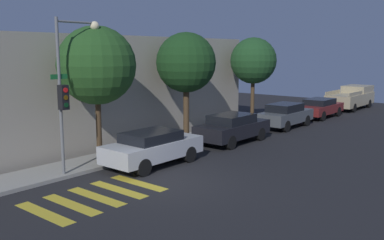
{
  "coord_description": "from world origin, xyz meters",
  "views": [
    {
      "loc": [
        -10.85,
        -10.17,
        4.71
      ],
      "look_at": [
        3.91,
        2.1,
        1.6
      ],
      "focal_mm": 40.0,
      "sensor_mm": 36.0,
      "label": 1
    }
  ],
  "objects_px": {
    "sedan_middle": "(233,128)",
    "tree_far_end": "(253,61)",
    "traffic_light_pole": "(69,79)",
    "sedan_tail_of_row": "(320,107)",
    "tree_midblock": "(186,63)",
    "sedan_near_corner": "(153,147)",
    "sedan_far_end": "(285,115)",
    "pickup_truck": "(351,97)",
    "tree_near_corner": "(97,66)"
  },
  "relations": [
    {
      "from": "sedan_middle",
      "to": "tree_far_end",
      "type": "distance_m",
      "value": 6.19
    },
    {
      "from": "traffic_light_pole",
      "to": "tree_far_end",
      "type": "height_order",
      "value": "traffic_light_pole"
    },
    {
      "from": "sedan_middle",
      "to": "sedan_tail_of_row",
      "type": "distance_m",
      "value": 10.97
    },
    {
      "from": "traffic_light_pole",
      "to": "tree_midblock",
      "type": "height_order",
      "value": "traffic_light_pole"
    },
    {
      "from": "traffic_light_pole",
      "to": "sedan_near_corner",
      "type": "xyz_separation_m",
      "value": [
        2.99,
        -1.27,
        -2.91
      ]
    },
    {
      "from": "sedan_far_end",
      "to": "pickup_truck",
      "type": "xyz_separation_m",
      "value": [
        11.51,
        0.0,
        0.14
      ]
    },
    {
      "from": "tree_midblock",
      "to": "traffic_light_pole",
      "type": "bearing_deg",
      "value": -175.42
    },
    {
      "from": "sedan_far_end",
      "to": "tree_far_end",
      "type": "xyz_separation_m",
      "value": [
        -0.87,
        1.86,
        3.3
      ]
    },
    {
      "from": "traffic_light_pole",
      "to": "sedan_middle",
      "type": "distance_m",
      "value": 9.36
    },
    {
      "from": "traffic_light_pole",
      "to": "tree_midblock",
      "type": "distance_m",
      "value": 7.33
    },
    {
      "from": "sedan_near_corner",
      "to": "tree_near_corner",
      "type": "bearing_deg",
      "value": 124.57
    },
    {
      "from": "sedan_middle",
      "to": "sedan_tail_of_row",
      "type": "xyz_separation_m",
      "value": [
        10.97,
        0.0,
        -0.06
      ]
    },
    {
      "from": "pickup_truck",
      "to": "tree_near_corner",
      "type": "height_order",
      "value": "tree_near_corner"
    },
    {
      "from": "pickup_truck",
      "to": "sedan_tail_of_row",
      "type": "bearing_deg",
      "value": 180.0
    },
    {
      "from": "sedan_tail_of_row",
      "to": "tree_near_corner",
      "type": "distance_m",
      "value": 18.47
    },
    {
      "from": "sedan_middle",
      "to": "sedan_tail_of_row",
      "type": "relative_size",
      "value": 1.0
    },
    {
      "from": "pickup_truck",
      "to": "tree_far_end",
      "type": "xyz_separation_m",
      "value": [
        -12.37,
        1.86,
        3.15
      ]
    },
    {
      "from": "tree_far_end",
      "to": "traffic_light_pole",
      "type": "bearing_deg",
      "value": -177.56
    },
    {
      "from": "traffic_light_pole",
      "to": "tree_far_end",
      "type": "xyz_separation_m",
      "value": [
        13.7,
        0.58,
        0.4
      ]
    },
    {
      "from": "sedan_near_corner",
      "to": "tree_far_end",
      "type": "xyz_separation_m",
      "value": [
        10.71,
        1.86,
        3.31
      ]
    },
    {
      "from": "sedan_far_end",
      "to": "tree_far_end",
      "type": "bearing_deg",
      "value": 115.02
    },
    {
      "from": "sedan_tail_of_row",
      "to": "tree_near_corner",
      "type": "bearing_deg",
      "value": 174.13
    },
    {
      "from": "sedan_middle",
      "to": "tree_midblock",
      "type": "relative_size",
      "value": 0.79
    },
    {
      "from": "sedan_near_corner",
      "to": "traffic_light_pole",
      "type": "bearing_deg",
      "value": 156.93
    },
    {
      "from": "sedan_near_corner",
      "to": "sedan_middle",
      "type": "relative_size",
      "value": 0.98
    },
    {
      "from": "sedan_far_end",
      "to": "sedan_tail_of_row",
      "type": "bearing_deg",
      "value": 0.0
    },
    {
      "from": "sedan_near_corner",
      "to": "sedan_far_end",
      "type": "bearing_deg",
      "value": -0.0
    },
    {
      "from": "traffic_light_pole",
      "to": "tree_midblock",
      "type": "bearing_deg",
      "value": 4.58
    },
    {
      "from": "sedan_near_corner",
      "to": "sedan_far_end",
      "type": "height_order",
      "value": "sedan_far_end"
    },
    {
      "from": "traffic_light_pole",
      "to": "tree_midblock",
      "type": "xyz_separation_m",
      "value": [
        7.3,
        0.58,
        0.41
      ]
    },
    {
      "from": "pickup_truck",
      "to": "tree_midblock",
      "type": "height_order",
      "value": "tree_midblock"
    },
    {
      "from": "sedan_near_corner",
      "to": "tree_near_corner",
      "type": "distance_m",
      "value": 4.03
    },
    {
      "from": "pickup_truck",
      "to": "tree_near_corner",
      "type": "distance_m",
      "value": 24.64
    },
    {
      "from": "sedan_near_corner",
      "to": "tree_near_corner",
      "type": "relative_size",
      "value": 0.76
    },
    {
      "from": "pickup_truck",
      "to": "tree_midblock",
      "type": "xyz_separation_m",
      "value": [
        -18.78,
        1.86,
        3.17
      ]
    },
    {
      "from": "tree_near_corner",
      "to": "tree_far_end",
      "type": "relative_size",
      "value": 1.03
    },
    {
      "from": "tree_near_corner",
      "to": "pickup_truck",
      "type": "bearing_deg",
      "value": -4.36
    },
    {
      "from": "sedan_near_corner",
      "to": "sedan_middle",
      "type": "bearing_deg",
      "value": -0.0
    },
    {
      "from": "traffic_light_pole",
      "to": "pickup_truck",
      "type": "distance_m",
      "value": 26.25
    },
    {
      "from": "traffic_light_pole",
      "to": "pickup_truck",
      "type": "bearing_deg",
      "value": -2.79
    },
    {
      "from": "tree_midblock",
      "to": "pickup_truck",
      "type": "bearing_deg",
      "value": -5.65
    },
    {
      "from": "sedan_tail_of_row",
      "to": "tree_far_end",
      "type": "height_order",
      "value": "tree_far_end"
    },
    {
      "from": "sedan_far_end",
      "to": "tree_midblock",
      "type": "height_order",
      "value": "tree_midblock"
    },
    {
      "from": "traffic_light_pole",
      "to": "sedan_far_end",
      "type": "distance_m",
      "value": 14.91
    },
    {
      "from": "tree_midblock",
      "to": "tree_near_corner",
      "type": "bearing_deg",
      "value": 180.0
    },
    {
      "from": "tree_far_end",
      "to": "sedan_tail_of_row",
      "type": "bearing_deg",
      "value": -17.0
    },
    {
      "from": "sedan_far_end",
      "to": "tree_near_corner",
      "type": "distance_m",
      "value": 13.41
    },
    {
      "from": "sedan_far_end",
      "to": "sedan_tail_of_row",
      "type": "distance_m",
      "value": 5.21
    },
    {
      "from": "sedan_near_corner",
      "to": "sedan_middle",
      "type": "xyz_separation_m",
      "value": [
        5.82,
        -0.0,
        0.01
      ]
    },
    {
      "from": "sedan_near_corner",
      "to": "sedan_tail_of_row",
      "type": "relative_size",
      "value": 0.99
    }
  ]
}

